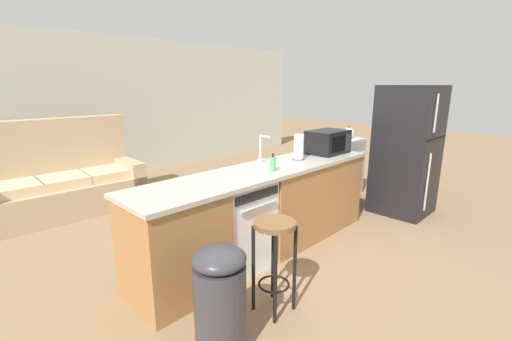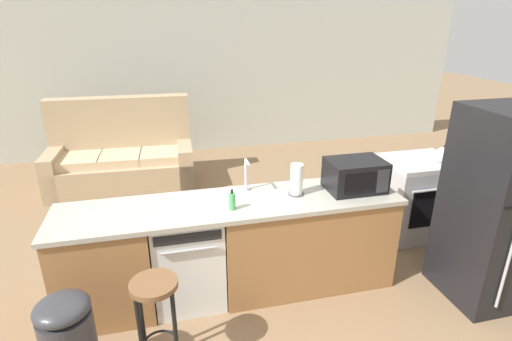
# 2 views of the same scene
# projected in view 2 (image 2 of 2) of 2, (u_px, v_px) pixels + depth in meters

# --- Properties ---
(ground_plane) EXTENTS (24.00, 24.00, 0.00)m
(ground_plane) POSITION_uv_depth(u_px,v_px,m) (218.00, 292.00, 3.67)
(ground_plane) COLOR #896B4C
(wall_back) EXTENTS (10.00, 0.06, 2.60)m
(wall_back) POSITION_uv_depth(u_px,v_px,m) (197.00, 79.00, 7.05)
(wall_back) COLOR beige
(wall_back) RESTS_ON ground_plane
(kitchen_counter) EXTENTS (2.94, 0.66, 0.90)m
(kitchen_counter) POSITION_uv_depth(u_px,v_px,m) (243.00, 250.00, 3.57)
(kitchen_counter) COLOR #9E6B3D
(kitchen_counter) RESTS_ON ground_plane
(dishwasher) EXTENTS (0.58, 0.61, 0.84)m
(dishwasher) POSITION_uv_depth(u_px,v_px,m) (188.00, 257.00, 3.46)
(dishwasher) COLOR silver
(dishwasher) RESTS_ON ground_plane
(stove_range) EXTENTS (0.76, 0.68, 0.90)m
(stove_range) POSITION_uv_depth(u_px,v_px,m) (415.00, 197.00, 4.51)
(stove_range) COLOR #B7B7BC
(stove_range) RESTS_ON ground_plane
(refrigerator) EXTENTS (0.72, 0.73, 1.71)m
(refrigerator) POSITION_uv_depth(u_px,v_px,m) (500.00, 208.00, 3.37)
(refrigerator) COLOR black
(refrigerator) RESTS_ON ground_plane
(microwave) EXTENTS (0.50, 0.37, 0.28)m
(microwave) POSITION_uv_depth(u_px,v_px,m) (355.00, 175.00, 3.56)
(microwave) COLOR black
(microwave) RESTS_ON kitchen_counter
(sink_faucet) EXTENTS (0.07, 0.17, 0.30)m
(sink_faucet) POSITION_uv_depth(u_px,v_px,m) (246.00, 177.00, 3.55)
(sink_faucet) COLOR silver
(sink_faucet) RESTS_ON kitchen_counter
(paper_towel_roll) EXTENTS (0.14, 0.14, 0.28)m
(paper_towel_roll) POSITION_uv_depth(u_px,v_px,m) (297.00, 180.00, 3.47)
(paper_towel_roll) COLOR #4C4C51
(paper_towel_roll) RESTS_ON kitchen_counter
(soap_bottle) EXTENTS (0.06, 0.06, 0.18)m
(soap_bottle) POSITION_uv_depth(u_px,v_px,m) (232.00, 201.00, 3.22)
(soap_bottle) COLOR #4CB266
(soap_bottle) RESTS_ON kitchen_counter
(kettle) EXTENTS (0.21, 0.17, 0.19)m
(kettle) POSITION_uv_depth(u_px,v_px,m) (443.00, 155.00, 4.24)
(kettle) COLOR silver
(kettle) RESTS_ON stove_range
(bar_stool) EXTENTS (0.32, 0.32, 0.74)m
(bar_stool) POSITION_uv_depth(u_px,v_px,m) (156.00, 307.00, 2.70)
(bar_stool) COLOR brown
(bar_stool) RESTS_ON ground_plane
(couch) EXTENTS (2.03, 0.97, 1.27)m
(couch) POSITION_uv_depth(u_px,v_px,m) (123.00, 159.00, 5.84)
(couch) COLOR tan
(couch) RESTS_ON ground_plane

